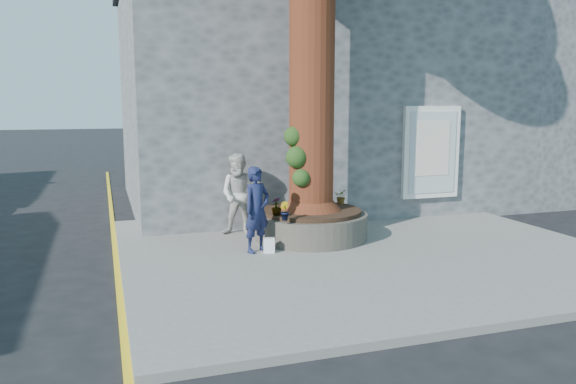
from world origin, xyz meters
name	(u,v)px	position (x,y,z in m)	size (l,w,h in m)	color
ground	(308,275)	(0.00, 0.00, 0.00)	(120.00, 120.00, 0.00)	black
pavement	(363,250)	(1.50, 1.00, 0.06)	(9.00, 8.00, 0.12)	slate
yellow_line	(118,275)	(-3.05, 1.00, 0.00)	(0.10, 30.00, 0.01)	yellow
stone_shop	(303,93)	(2.50, 7.20, 3.16)	(10.30, 8.30, 6.30)	#4F5154
neighbour_shop	(525,99)	(10.50, 7.20, 3.00)	(6.00, 8.00, 6.00)	#4F5154
planter	(311,224)	(0.80, 2.00, 0.41)	(2.30, 2.30, 0.60)	black
man	(257,210)	(-0.53, 1.31, 0.92)	(0.58, 0.38, 1.60)	#171C3F
woman	(240,195)	(-0.52, 2.72, 0.98)	(0.84, 0.65, 1.72)	beige
shopping_bag	(269,245)	(-0.34, 1.16, 0.26)	(0.20, 0.12, 0.28)	white
plant_a	(260,196)	(-0.05, 2.85, 0.92)	(0.21, 0.14, 0.39)	gray
plant_b	(284,211)	(-0.05, 1.15, 0.89)	(0.19, 0.19, 0.35)	gray
plant_c	(276,206)	(-0.05, 1.64, 0.90)	(0.20, 0.20, 0.35)	gray
plant_d	(341,196)	(1.65, 2.40, 0.88)	(0.29, 0.26, 0.32)	gray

